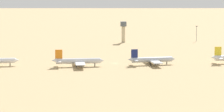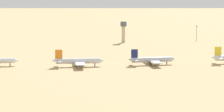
{
  "view_description": "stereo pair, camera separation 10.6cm",
  "coord_description": "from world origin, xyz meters",
  "px_view_note": "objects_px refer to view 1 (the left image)",
  "views": [
    {
      "loc": [
        -22.12,
        -376.9,
        60.62
      ],
      "look_at": [
        -2.05,
        -6.77,
        6.0
      ],
      "focal_mm": 89.27,
      "sensor_mm": 36.0,
      "label": 1
    },
    {
      "loc": [
        -22.02,
        -376.91,
        60.62
      ],
      "look_at": [
        -2.05,
        -6.77,
        6.0
      ],
      "focal_mm": 89.27,
      "sensor_mm": 36.0,
      "label": 2
    }
  ],
  "objects_px": {
    "parked_jet_navy_4": "(151,60)",
    "parked_jet_orange_3": "(78,61)",
    "control_tower": "(123,30)",
    "light_pole_east": "(197,32)"
  },
  "relations": [
    {
      "from": "parked_jet_navy_4",
      "to": "parked_jet_orange_3",
      "type": "bearing_deg",
      "value": 176.36
    },
    {
      "from": "control_tower",
      "to": "parked_jet_orange_3",
      "type": "bearing_deg",
      "value": -107.16
    },
    {
      "from": "control_tower",
      "to": "light_pole_east",
      "type": "height_order",
      "value": "control_tower"
    },
    {
      "from": "parked_jet_navy_4",
      "to": "light_pole_east",
      "type": "xyz_separation_m",
      "value": [
        57.39,
        129.75,
        4.67
      ]
    },
    {
      "from": "light_pole_east",
      "to": "parked_jet_orange_3",
      "type": "bearing_deg",
      "value": -128.6
    },
    {
      "from": "parked_jet_orange_3",
      "to": "parked_jet_navy_4",
      "type": "height_order",
      "value": "parked_jet_orange_3"
    },
    {
      "from": "parked_jet_navy_4",
      "to": "control_tower",
      "type": "distance_m",
      "value": 125.69
    },
    {
      "from": "parked_jet_orange_3",
      "to": "control_tower",
      "type": "height_order",
      "value": "control_tower"
    },
    {
      "from": "parked_jet_orange_3",
      "to": "light_pole_east",
      "type": "distance_m",
      "value": 171.5
    },
    {
      "from": "parked_jet_orange_3",
      "to": "parked_jet_navy_4",
      "type": "bearing_deg",
      "value": 1.49
    }
  ]
}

